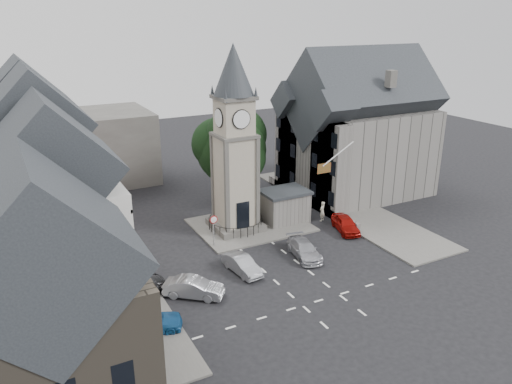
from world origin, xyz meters
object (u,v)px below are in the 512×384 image
car_east_red (346,224)px  pedestrian (322,211)px  stone_shelter (284,206)px  car_west_blue (147,321)px  clock_tower (235,142)px

car_east_red → pedestrian: size_ratio=2.12×
stone_shelter → pedestrian: stone_shelter is taller
car_west_blue → pedestrian: size_ratio=2.26×
car_west_blue → pedestrian: 21.65m
stone_shelter → car_west_blue: (-16.30, -10.97, -0.81)m
car_east_red → car_west_blue: bearing=-145.9°
stone_shelter → clock_tower: bearing=174.2°
clock_tower → car_east_red: 12.34m
car_west_blue → car_east_red: size_ratio=1.07×
stone_shelter → pedestrian: (3.20, -1.56, -0.59)m
car_east_red → stone_shelter: bearing=145.6°
clock_tower → car_east_red: bearing=-30.4°
car_east_red → pedestrian: bearing=115.9°
clock_tower → car_west_blue: size_ratio=3.76×
stone_shelter → car_east_red: 5.89m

